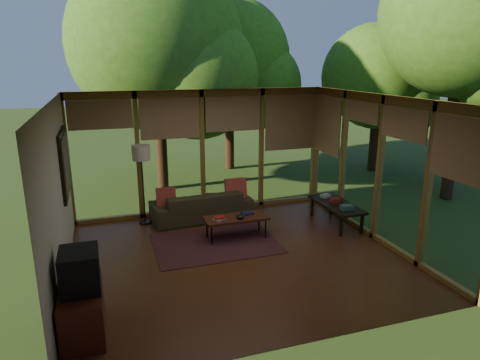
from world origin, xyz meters
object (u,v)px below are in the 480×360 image
object	(u,v)px
television	(80,270)
coffee_table	(236,219)
media_cabinet	(83,311)
side_console	(336,205)
sofa	(201,205)
floor_lamp	(141,157)

from	to	relation	value
television	coffee_table	distance (m)	3.52
media_cabinet	side_console	bearing A→B (deg)	25.06
media_cabinet	coffee_table	world-z (taller)	media_cabinet
media_cabinet	television	world-z (taller)	television
television	side_console	bearing A→B (deg)	25.15
sofa	coffee_table	size ratio (longest dim) A/B	1.75
media_cabinet	television	xyz separation A→B (m)	(0.02, 0.00, 0.55)
television	side_console	distance (m)	5.38
sofa	television	world-z (taller)	television
coffee_table	side_console	bearing A→B (deg)	1.12
floor_lamp	coffee_table	size ratio (longest dim) A/B	1.38
sofa	side_console	distance (m)	2.82
sofa	media_cabinet	world-z (taller)	sofa
television	coffee_table	xyz separation A→B (m)	(2.68, 2.23, -0.46)
floor_lamp	coffee_table	xyz separation A→B (m)	(1.57, -1.34, -1.01)
media_cabinet	side_console	xyz separation A→B (m)	(4.87, 2.28, 0.11)
sofa	side_console	world-z (taller)	sofa
floor_lamp	media_cabinet	bearing A→B (deg)	-107.46
floor_lamp	side_console	distance (m)	4.09
media_cabinet	sofa	bearing A→B (deg)	56.19
media_cabinet	television	size ratio (longest dim) A/B	1.82
floor_lamp	coffee_table	bearing A→B (deg)	-40.48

